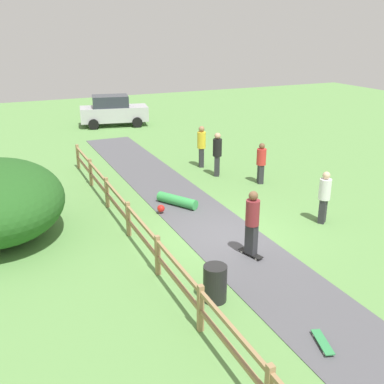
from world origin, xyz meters
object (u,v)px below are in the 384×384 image
at_px(skateboard_loose, 323,342).
at_px(bystander_black, 217,152).
at_px(trash_bin, 215,283).
at_px(parked_car_silver, 113,111).
at_px(skater_fallen, 176,201).
at_px(bystander_red, 261,161).
at_px(bystander_yellow, 201,144).
at_px(bystander_white, 324,195).
at_px(skater_riding, 252,220).

relative_size(skateboard_loose, bystander_black, 0.44).
bearing_deg(trash_bin, parked_car_silver, 81.27).
xyz_separation_m(skater_fallen, skateboard_loose, (-0.19, -8.24, -0.11)).
height_order(bystander_black, parked_car_silver, parked_car_silver).
relative_size(bystander_red, parked_car_silver, 0.38).
bearing_deg(bystander_yellow, bystander_red, -68.48).
bearing_deg(bystander_black, bystander_red, -53.91).
relative_size(bystander_yellow, bystander_black, 1.00).
bearing_deg(trash_bin, bystander_black, 62.43).
distance_m(bystander_yellow, bystander_red, 3.30).
height_order(bystander_black, bystander_white, bystander_black).
bearing_deg(skateboard_loose, bystander_black, 73.70).
bearing_deg(bystander_red, skater_fallen, -167.02).
bearing_deg(parked_car_silver, skateboard_loose, -94.74).
distance_m(bystander_black, bystander_white, 5.90).
bearing_deg(skater_fallen, trash_bin, -103.75).
distance_m(bystander_yellow, bystander_white, 7.36).
bearing_deg(bystander_red, bystander_yellow, 111.52).
relative_size(skateboard_loose, bystander_red, 0.49).
bearing_deg(skater_riding, bystander_red, 55.35).
distance_m(skater_riding, bystander_white, 3.53).
distance_m(skateboard_loose, bystander_black, 11.29).
bearing_deg(parked_car_silver, skater_riding, -93.71).
height_order(skater_riding, bystander_yellow, skater_riding).
bearing_deg(parked_car_silver, bystander_black, -83.94).
bearing_deg(skater_riding, bystander_white, 17.53).
xyz_separation_m(skater_fallen, bystander_yellow, (2.92, 4.02, 0.85)).
height_order(bystander_black, bystander_red, bystander_black).
relative_size(trash_bin, skater_fallen, 0.58).
xyz_separation_m(skater_riding, parked_car_silver, (1.22, 18.85, -0.14)).
xyz_separation_m(skateboard_loose, bystander_black, (3.16, 10.79, 0.96)).
bearing_deg(trash_bin, bystander_yellow, 66.24).
bearing_deg(parked_car_silver, bystander_red, -79.80).
relative_size(skater_riding, skateboard_loose, 2.34).
height_order(bystander_white, bystander_red, bystander_white).
xyz_separation_m(bystander_white, bystander_red, (0.30, 4.23, -0.04)).
height_order(skater_fallen, skateboard_loose, skater_fallen).
bearing_deg(bystander_red, skater_riding, -124.65).
distance_m(skateboard_loose, bystander_red, 10.19).
bearing_deg(bystander_red, bystander_white, -94.05).
bearing_deg(bystander_yellow, trash_bin, -113.76).
distance_m(skater_riding, bystander_black, 7.33).
height_order(skater_riding, skater_fallen, skater_riding).
relative_size(skater_riding, bystander_black, 1.03).
bearing_deg(skateboard_loose, skater_riding, 80.30).
distance_m(skater_fallen, bystander_white, 5.10).
bearing_deg(skater_riding, bystander_black, 70.14).
bearing_deg(bystander_yellow, skater_riding, -106.31).
bearing_deg(skater_fallen, skater_riding, -83.79).
xyz_separation_m(skateboard_loose, bystander_white, (4.03, 4.96, 0.88)).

